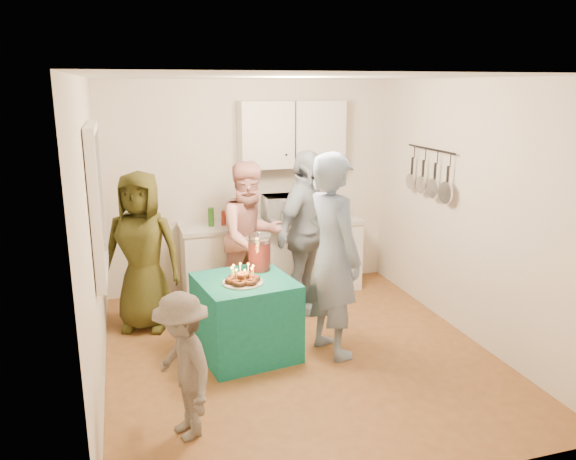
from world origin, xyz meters
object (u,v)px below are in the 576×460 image
object	(u,v)px
punch_jar	(259,253)
child_near_left	(183,366)
woman_back_left	(142,251)
man_birthday	(333,256)
woman_back_center	(251,238)
woman_back_right	(305,233)
counter	(272,259)
party_table	(246,317)
microwave	(287,208)

from	to	relation	value
punch_jar	child_near_left	distance (m)	1.71
woman_back_left	child_near_left	world-z (taller)	woman_back_left
man_birthday	woman_back_center	size ratio (longest dim) A/B	1.13
woman_back_right	child_near_left	bearing A→B (deg)	-171.88
woman_back_right	child_near_left	xyz separation A→B (m)	(-1.61, -2.04, -0.36)
punch_jar	child_near_left	xyz separation A→B (m)	(-0.92, -1.39, -0.37)
counter	punch_jar	bearing A→B (deg)	-110.17
punch_jar	man_birthday	xyz separation A→B (m)	(0.60, -0.43, 0.05)
party_table	child_near_left	world-z (taller)	child_near_left
man_birthday	woman_back_right	bearing A→B (deg)	-20.18
microwave	woman_back_right	world-z (taller)	woman_back_right
punch_jar	woman_back_left	bearing A→B (deg)	148.24
man_birthday	woman_back_center	bearing A→B (deg)	5.89
woman_back_center	woman_back_right	bearing A→B (deg)	-32.66
man_birthday	child_near_left	bearing A→B (deg)	106.62
man_birthday	woman_back_left	xyz separation A→B (m)	(-1.70, 1.11, -0.13)
counter	child_near_left	world-z (taller)	child_near_left
counter	child_near_left	distance (m)	3.06
child_near_left	counter	bearing A→B (deg)	136.36
woman_back_left	party_table	bearing A→B (deg)	-25.40
party_table	punch_jar	bearing A→B (deg)	49.94
punch_jar	woman_back_center	world-z (taller)	woman_back_center
counter	microwave	xyz separation A→B (m)	(0.19, 0.00, 0.64)
microwave	woman_back_left	world-z (taller)	woman_back_left
counter	microwave	world-z (taller)	microwave
punch_jar	woman_back_right	xyz separation A→B (m)	(0.69, 0.65, -0.01)
counter	woman_back_center	world-z (taller)	woman_back_center
woman_back_left	woman_back_right	size ratio (longest dim) A/B	0.92
party_table	punch_jar	xyz separation A→B (m)	(0.20, 0.24, 0.55)
woman_back_left	counter	bearing A→B (deg)	42.74
punch_jar	counter	bearing A→B (deg)	69.83
counter	child_near_left	xyz separation A→B (m)	(-1.40, -2.71, 0.13)
punch_jar	woman_back_left	size ratio (longest dim) A/B	0.20
man_birthday	microwave	bearing A→B (deg)	-17.99
microwave	woman_back_left	bearing A→B (deg)	-158.20
microwave	man_birthday	distance (m)	1.76
party_table	woman_back_center	distance (m)	1.21
microwave	man_birthday	bearing A→B (deg)	-90.78
woman_back_right	man_birthday	bearing A→B (deg)	-138.26
microwave	punch_jar	xyz separation A→B (m)	(-0.68, -1.33, -0.14)
party_table	man_birthday	size ratio (longest dim) A/B	0.43
party_table	child_near_left	bearing A→B (deg)	-121.93
woman_back_center	punch_jar	bearing A→B (deg)	-113.64
party_table	woman_back_right	xyz separation A→B (m)	(0.89, 0.89, 0.54)
microwave	man_birthday	xyz separation A→B (m)	(-0.08, -1.76, -0.09)
counter	woman_back_center	bearing A→B (deg)	-126.81
party_table	woman_back_left	distance (m)	1.36
man_birthday	woman_back_right	world-z (taller)	man_birthday
party_table	child_near_left	xyz separation A→B (m)	(-0.72, -1.15, 0.18)
woman_back_left	woman_back_center	size ratio (longest dim) A/B	0.98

